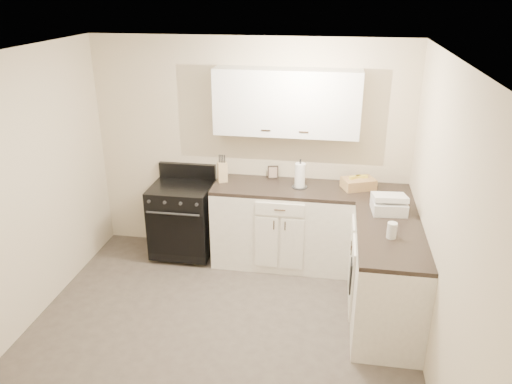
% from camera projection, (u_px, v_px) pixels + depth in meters
% --- Properties ---
extents(floor, '(3.60, 3.60, 0.00)m').
position_uv_depth(floor, '(217.00, 340.00, 4.54)').
color(floor, '#473F38').
rests_on(floor, ground).
extents(ceiling, '(3.60, 3.60, 0.00)m').
position_uv_depth(ceiling, '(206.00, 58.00, 3.58)').
color(ceiling, white).
rests_on(ceiling, wall_back).
extents(wall_back, '(3.60, 0.00, 3.60)m').
position_uv_depth(wall_back, '(250.00, 149.00, 5.70)').
color(wall_back, beige).
rests_on(wall_back, ground).
extents(wall_right, '(0.00, 3.60, 3.60)m').
position_uv_depth(wall_right, '(442.00, 232.00, 3.79)').
color(wall_right, beige).
rests_on(wall_right, ground).
extents(wall_left, '(0.00, 3.60, 3.60)m').
position_uv_depth(wall_left, '(10.00, 202.00, 4.33)').
color(wall_left, beige).
rests_on(wall_left, ground).
extents(wall_front, '(3.60, 0.00, 3.60)m').
position_uv_depth(wall_front, '(122.00, 373.00, 2.42)').
color(wall_front, beige).
rests_on(wall_front, ground).
extents(base_cabinets_back, '(1.55, 0.60, 0.90)m').
position_uv_depth(base_cabinets_back, '(283.00, 226.00, 5.67)').
color(base_cabinets_back, white).
rests_on(base_cabinets_back, floor).
extents(base_cabinets_right, '(0.60, 1.90, 0.90)m').
position_uv_depth(base_cabinets_right, '(383.00, 263.00, 4.92)').
color(base_cabinets_right, white).
rests_on(base_cabinets_right, floor).
extents(countertop_back, '(1.55, 0.60, 0.04)m').
position_uv_depth(countertop_back, '(283.00, 188.00, 5.49)').
color(countertop_back, black).
rests_on(countertop_back, base_cabinets_back).
extents(countertop_right, '(0.60, 1.90, 0.04)m').
position_uv_depth(countertop_right, '(388.00, 220.00, 4.74)').
color(countertop_right, black).
rests_on(countertop_right, base_cabinets_right).
extents(upper_cabinets, '(1.55, 0.30, 0.70)m').
position_uv_depth(upper_cabinets, '(287.00, 102.00, 5.27)').
color(upper_cabinets, white).
rests_on(upper_cabinets, wall_back).
extents(stove, '(0.68, 0.58, 0.83)m').
position_uv_depth(stove, '(182.00, 219.00, 5.82)').
color(stove, black).
rests_on(stove, floor).
extents(knife_block, '(0.13, 0.13, 0.22)m').
position_uv_depth(knife_block, '(222.00, 172.00, 5.58)').
color(knife_block, tan).
rests_on(knife_block, countertop_back).
extents(paper_towel, '(0.13, 0.13, 0.27)m').
position_uv_depth(paper_towel, '(300.00, 176.00, 5.41)').
color(paper_towel, white).
rests_on(paper_towel, countertop_back).
extents(picture_frame, '(0.12, 0.06, 0.15)m').
position_uv_depth(picture_frame, '(273.00, 172.00, 5.68)').
color(picture_frame, black).
rests_on(picture_frame, countertop_back).
extents(wicker_basket, '(0.40, 0.34, 0.11)m').
position_uv_depth(wicker_basket, '(358.00, 183.00, 5.41)').
color(wicker_basket, tan).
rests_on(wicker_basket, countertop_right).
extents(countertop_grill, '(0.34, 0.33, 0.12)m').
position_uv_depth(countertop_grill, '(389.00, 206.00, 4.85)').
color(countertop_grill, white).
rests_on(countertop_grill, countertop_right).
extents(glass_jar, '(0.10, 0.10, 0.14)m').
position_uv_depth(glass_jar, '(392.00, 230.00, 4.34)').
color(glass_jar, silver).
rests_on(glass_jar, countertop_right).
extents(oven_mitt_near, '(0.02, 0.17, 0.30)m').
position_uv_depth(oven_mitt_near, '(351.00, 276.00, 4.57)').
color(oven_mitt_near, black).
rests_on(oven_mitt_near, base_cabinets_right).
extents(oven_mitt_far, '(0.02, 0.15, 0.26)m').
position_uv_depth(oven_mitt_far, '(351.00, 279.00, 4.64)').
color(oven_mitt_far, black).
rests_on(oven_mitt_far, base_cabinets_right).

